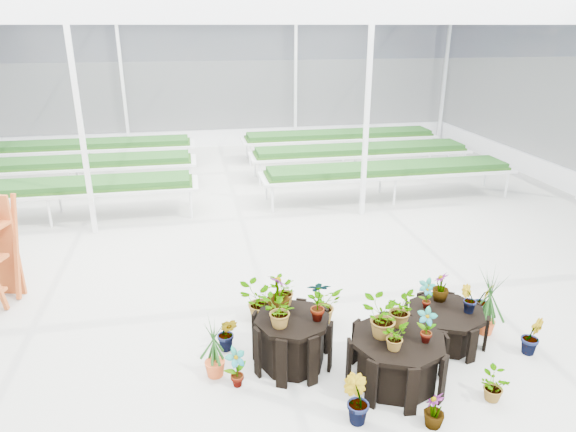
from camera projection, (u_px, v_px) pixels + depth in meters
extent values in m
plane|color=gray|center=(259.00, 315.00, 7.90)|extent=(24.00, 24.00, 0.00)
cylinder|color=black|center=(292.00, 341.00, 6.66)|extent=(1.29, 1.29, 0.69)
cylinder|color=black|center=(397.00, 360.00, 6.33)|extent=(1.31, 1.31, 0.63)
cylinder|color=black|center=(445.00, 326.00, 7.18)|extent=(1.31, 1.31, 0.49)
imported|color=#183F14|center=(278.00, 295.00, 6.57)|extent=(0.41, 0.41, 0.54)
imported|color=#183F14|center=(319.00, 300.00, 6.40)|extent=(0.34, 0.27, 0.58)
imported|color=#183F14|center=(284.00, 292.00, 6.77)|extent=(0.42, 0.39, 0.40)
imported|color=#183F14|center=(279.00, 312.00, 6.27)|extent=(0.51, 0.51, 0.43)
imported|color=#183F14|center=(382.00, 318.00, 6.16)|extent=(0.51, 0.46, 0.52)
imported|color=#183F14|center=(426.00, 326.00, 6.07)|extent=(0.28, 0.25, 0.45)
imported|color=#183F14|center=(399.00, 309.00, 6.43)|extent=(0.48, 0.51, 0.44)
imported|color=#183F14|center=(395.00, 336.00, 5.96)|extent=(0.39, 0.40, 0.33)
imported|color=#183F14|center=(427.00, 296.00, 7.08)|extent=(0.21, 0.16, 0.37)
imported|color=#183F14|center=(468.00, 299.00, 6.98)|extent=(0.26, 0.24, 0.40)
imported|color=#183F14|center=(441.00, 287.00, 7.28)|extent=(0.33, 0.33, 0.43)
imported|color=#183F14|center=(236.00, 368.00, 6.26)|extent=(0.34, 0.30, 0.54)
imported|color=#183F14|center=(227.00, 333.00, 6.97)|extent=(0.36, 0.33, 0.52)
imported|color=#183F14|center=(356.00, 400.00, 5.70)|extent=(0.40, 0.41, 0.57)
imported|color=#183F14|center=(434.00, 410.00, 5.65)|extent=(0.33, 0.33, 0.42)
imported|color=#183F14|center=(492.00, 386.00, 6.07)|extent=(0.39, 0.42, 0.39)
imported|color=#183F14|center=(532.00, 336.00, 6.91)|extent=(0.37, 0.35, 0.53)
imported|color=#183F14|center=(483.00, 300.00, 7.77)|extent=(0.35, 0.30, 0.56)
imported|color=#183F14|center=(426.00, 295.00, 7.95)|extent=(0.34, 0.33, 0.54)
imported|color=#183F14|center=(323.00, 304.00, 7.63)|extent=(0.66, 0.63, 0.59)
imported|color=#183F14|center=(259.00, 302.00, 7.67)|extent=(0.66, 0.61, 0.61)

